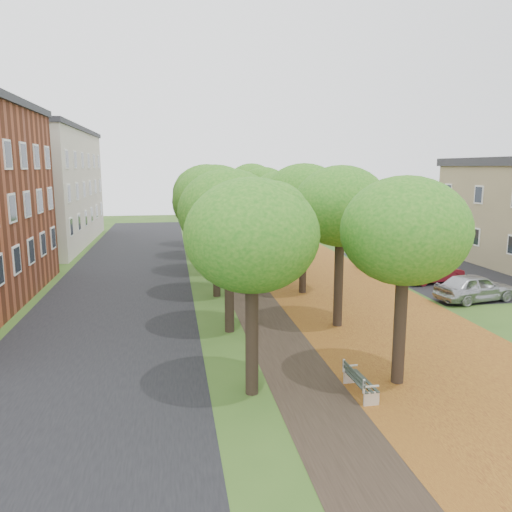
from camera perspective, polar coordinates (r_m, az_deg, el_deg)
name	(u,v)px	position (r m, az deg, el deg)	size (l,w,h in m)	color
ground	(320,388)	(16.52, 7.34, -14.72)	(120.00, 120.00, 0.00)	#2D4C19
street_asphalt	(122,287)	(30.27, -15.07, -3.44)	(8.00, 70.00, 0.01)	black
footpath	(248,282)	(30.45, -0.87, -3.00)	(3.20, 70.00, 0.01)	black
leaf_verge	(327,279)	(31.58, 8.14, -2.63)	(7.50, 70.00, 0.01)	#96621B
parking_lot	(444,271)	(35.93, 20.68, -1.64)	(9.00, 16.00, 0.01)	black
tree_row_west	(211,199)	(29.46, -5.16, 6.52)	(4.20, 34.20, 6.91)	black
tree_row_east	(291,198)	(30.22, 4.01, 6.62)	(4.20, 34.20, 6.91)	black
building_cream	(28,187)	(48.97, -24.61, 7.21)	(10.30, 20.30, 10.40)	beige
bench	(359,381)	(16.13, 11.69, -13.83)	(0.57, 1.75, 0.82)	#2C372E
car_silver	(475,287)	(28.45, 23.73, -3.30)	(1.74, 4.33, 1.48)	#A3A4A8
car_red	(433,272)	(32.03, 19.56, -1.77)	(1.36, 3.90, 1.28)	maroon
car_grey	(406,260)	(35.42, 16.74, -0.49)	(1.85, 4.54, 1.32)	#353439
car_white	(397,256)	(36.34, 15.79, -0.04)	(2.49, 5.41, 1.50)	white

